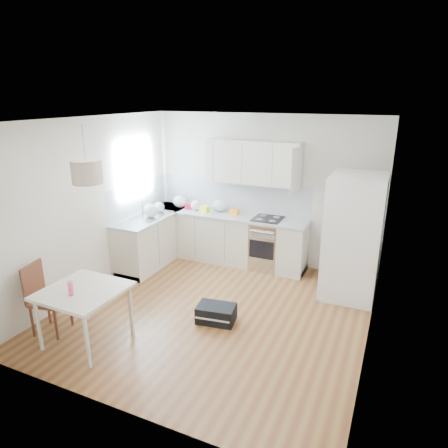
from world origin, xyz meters
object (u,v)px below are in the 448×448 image
object	(u,v)px
dining_table	(83,295)
gym_bag	(216,313)
dining_chair	(49,299)
refrigerator	(354,237)

from	to	relation	value
dining_table	gym_bag	size ratio (longest dim) A/B	1.83
dining_chair	gym_bag	distance (m)	2.20
dining_table	dining_chair	bearing A→B (deg)	-177.49
refrigerator	dining_table	world-z (taller)	refrigerator
refrigerator	dining_table	xyz separation A→B (m)	(-2.85, -2.70, -0.30)
refrigerator	gym_bag	distance (m)	2.39
dining_table	dining_chair	distance (m)	0.61
refrigerator	dining_chair	size ratio (longest dim) A/B	2.00
refrigerator	gym_bag	bearing A→B (deg)	-134.89
dining_table	gym_bag	bearing A→B (deg)	41.64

